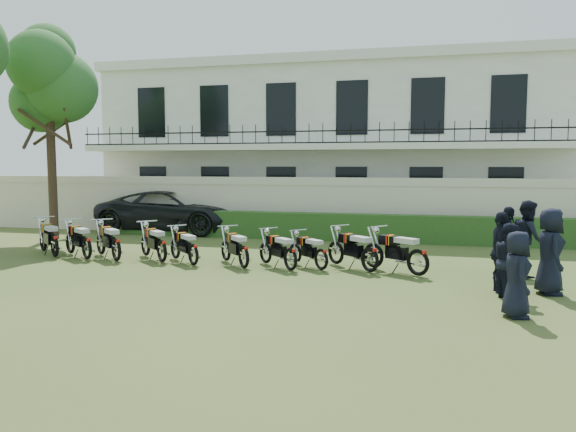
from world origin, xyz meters
name	(u,v)px	position (x,y,z in m)	size (l,w,h in m)	color
ground	(236,277)	(0.00, 0.00, 0.00)	(100.00, 100.00, 0.00)	#365321
perimeter_wall	(305,207)	(0.00, 8.00, 1.17)	(30.00, 0.35, 2.30)	beige
hedge	(327,227)	(1.00, 7.20, 0.50)	(18.00, 0.60, 1.00)	#1C4217
building	(332,145)	(0.00, 13.96, 3.71)	(20.40, 9.60, 7.40)	white
tree_west_near	(49,80)	(-8.96, 5.00, 5.89)	(3.40, 3.20, 7.90)	#473323
motorcycle_0	(55,241)	(-6.23, 1.32, 0.52)	(1.67, 1.40, 1.14)	black
motorcycle_1	(87,243)	(-5.06, 1.20, 0.51)	(1.72, 1.28, 1.12)	black
motorcycle_2	(116,244)	(-4.06, 1.16, 0.52)	(1.64, 1.41, 1.13)	black
motorcycle_3	(162,246)	(-2.70, 1.31, 0.50)	(1.54, 1.41, 1.09)	black
motorcycle_4	(193,249)	(-1.64, 1.09, 0.47)	(1.45, 1.32, 1.02)	black
motorcycle_5	(244,251)	(-0.13, 0.99, 0.49)	(1.35, 1.51, 1.05)	black
motorcycle_6	(291,254)	(1.15, 1.01, 0.47)	(1.44, 1.35, 1.03)	black
motorcycle_7	(321,254)	(1.92, 1.28, 0.45)	(1.38, 1.27, 0.98)	black
motorcycle_8	(370,253)	(3.20, 1.28, 0.52)	(1.59, 1.46, 1.12)	black
motorcycle_9	(418,256)	(4.42, 1.10, 0.53)	(1.79, 1.31, 1.16)	black
suv	(174,211)	(-5.63, 8.16, 0.86)	(2.85, 6.18, 1.72)	black
officer_0	(517,274)	(6.25, -2.24, 0.80)	(0.78, 0.51, 1.61)	black
officer_1	(510,261)	(6.32, -0.74, 0.80)	(0.78, 0.61, 1.61)	black
officer_2	(501,252)	(6.20, -0.18, 0.89)	(1.05, 0.44, 1.79)	black
officer_3	(550,251)	(7.22, -0.10, 0.94)	(0.92, 0.60, 1.88)	black
officer_4	(528,239)	(7.07, 1.81, 0.96)	(0.94, 0.73, 1.93)	black
officer_5	(508,240)	(6.63, 2.04, 0.87)	(1.02, 0.43, 1.75)	black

